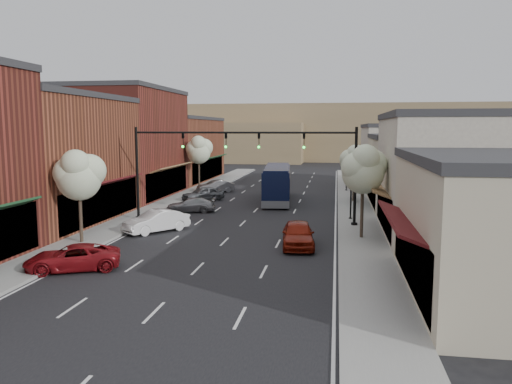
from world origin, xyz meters
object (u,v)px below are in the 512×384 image
at_px(tree_right_far, 355,160).
at_px(parked_car_d, 203,194).
at_px(tree_left_near, 79,174).
at_px(lamp_post_near, 351,181).
at_px(red_hatchback, 298,234).
at_px(parked_car_e, 216,186).
at_px(tree_left_far, 199,149).
at_px(signal_mast_left, 167,159).
at_px(signal_mast_right, 321,161).
at_px(parked_car_a, 73,258).
at_px(parked_car_c, 191,205).
at_px(parked_car_b, 156,221).
at_px(lamp_post_far, 347,164).
at_px(coach_bus, 277,183).
at_px(tree_right_near, 364,169).

relative_size(tree_right_far, parked_car_d, 1.33).
height_order(tree_left_near, lamp_post_near, tree_left_near).
distance_m(red_hatchback, parked_car_e, 26.05).
xyz_separation_m(tree_left_far, parked_car_d, (2.39, -7.36, -3.91)).
bearing_deg(tree_right_far, signal_mast_left, -139.46).
height_order(signal_mast_right, parked_car_d, signal_mast_right).
xyz_separation_m(tree_left_far, parked_car_a, (2.30, -31.15, -3.98)).
distance_m(lamp_post_near, parked_car_d, 16.04).
distance_m(tree_left_near, parked_car_c, 13.21).
relative_size(signal_mast_right, tree_left_near, 1.44).
relative_size(signal_mast_left, parked_car_b, 1.84).
distance_m(tree_right_far, parked_car_d, 14.65).
height_order(tree_right_far, tree_left_near, tree_left_near).
relative_size(tree_left_far, parked_car_a, 1.36).
xyz_separation_m(tree_right_far, parked_car_e, (-14.55, 5.13, -3.33)).
bearing_deg(parked_car_a, tree_right_far, 126.88).
distance_m(signal_mast_right, parked_car_d, 16.10).
bearing_deg(lamp_post_far, lamp_post_near, -90.00).
height_order(lamp_post_far, red_hatchback, lamp_post_far).
height_order(tree_left_far, parked_car_e, tree_left_far).
bearing_deg(parked_car_a, parked_car_b, 151.51).
xyz_separation_m(signal_mast_right, coach_bus, (-4.47, 11.50, -2.87)).
distance_m(coach_bus, parked_car_b, 16.66).
relative_size(tree_left_near, parked_car_e, 1.41).
height_order(signal_mast_right, coach_bus, signal_mast_right).
distance_m(tree_left_near, lamp_post_near, 19.25).
xyz_separation_m(lamp_post_far, parked_car_d, (-13.66, -9.41, -2.31)).
relative_size(signal_mast_left, lamp_post_far, 1.85).
height_order(red_hatchback, parked_car_a, red_hatchback).
relative_size(tree_left_near, tree_left_far, 0.93).
relative_size(tree_right_near, parked_car_d, 1.46).
relative_size(parked_car_b, parked_car_c, 1.10).
bearing_deg(parked_car_b, tree_left_far, 136.39).
xyz_separation_m(lamp_post_far, coach_bus, (-6.64, -8.50, -1.26)).
bearing_deg(signal_mast_right, tree_left_near, -149.86).
bearing_deg(parked_car_c, signal_mast_left, -15.87).
relative_size(tree_left_far, parked_car_b, 1.37).
relative_size(tree_right_far, lamp_post_far, 1.22).
bearing_deg(signal_mast_left, red_hatchback, -33.21).
distance_m(lamp_post_near, coach_bus, 11.26).
relative_size(lamp_post_far, parked_car_c, 1.10).
relative_size(tree_left_near, parked_car_d, 1.40).
bearing_deg(tree_right_near, parked_car_a, -147.38).
relative_size(tree_left_far, coach_bus, 0.55).
bearing_deg(tree_left_far, tree_right_far, -19.87).
bearing_deg(lamp_post_far, tree_right_far, -86.12).
height_order(tree_right_near, lamp_post_far, tree_right_near).
xyz_separation_m(signal_mast_left, tree_left_far, (-2.63, 17.95, -0.02)).
relative_size(lamp_post_near, coach_bus, 0.40).
xyz_separation_m(coach_bus, red_hatchback, (3.39, -18.16, -0.98)).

